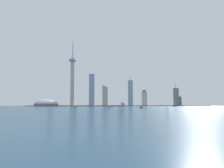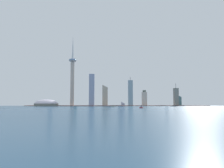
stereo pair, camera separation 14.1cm
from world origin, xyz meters
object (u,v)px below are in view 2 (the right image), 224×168
skyscraper_5 (123,94)px  skyscraper_12 (109,101)px  boat_0 (141,108)px  observation_tower (72,75)px  skyscraper_13 (105,93)px  skyscraper_0 (166,94)px  skyscraper_9 (183,98)px  boat_1 (92,106)px  skyscraper_6 (120,88)px  skyscraper_10 (51,88)px  skyscraper_3 (130,93)px  airplane (123,66)px  skyscraper_8 (176,97)px  skyscraper_7 (179,100)px  boat_2 (113,106)px  stadium_dome (46,104)px  skyscraper_1 (92,88)px  skyscraper_11 (75,94)px  skyscraper_4 (92,90)px  channel_buoy_0 (131,107)px  skyscraper_2 (144,99)px

skyscraper_5 → skyscraper_12: bearing=163.2°
skyscraper_5 → boat_0: skyscraper_5 is taller
observation_tower → skyscraper_13: observation_tower is taller
skyscraper_0 → skyscraper_9: (80.63, -15.25, -21.53)m
skyscraper_12 → boat_1: 185.87m
skyscraper_6 → skyscraper_10: (-348.82, -12.90, -2.52)m
skyscraper_10 → skyscraper_3: bearing=-11.1°
observation_tower → skyscraper_12: bearing=20.4°
skyscraper_0 → airplane: size_ratio=6.57×
skyscraper_8 → boat_0: 392.10m
skyscraper_6 → boat_0: 412.62m
skyscraper_7 → observation_tower: bearing=-176.7°
observation_tower → skyscraper_7: observation_tower is taller
skyscraper_3 → boat_0: (-7.55, -313.28, -58.39)m
skyscraper_5 → skyscraper_9: bearing=7.1°
skyscraper_3 → boat_2: size_ratio=8.89×
skyscraper_13 → skyscraper_9: bearing=6.8°
skyscraper_6 → boat_1: bearing=-125.7°
observation_tower → stadium_dome: size_ratio=3.07×
boat_0 → skyscraper_1: bearing=-38.3°
stadium_dome → skyscraper_13: size_ratio=0.88×
observation_tower → skyscraper_11: size_ratio=2.89×
observation_tower → skyscraper_6: bearing=19.5°
observation_tower → skyscraper_13: bearing=13.5°
skyscraper_4 → skyscraper_5: skyscraper_4 is taller
skyscraper_6 → boat_2: size_ratio=12.15×
skyscraper_0 → skyscraper_12: size_ratio=3.06×
airplane → boat_2: bearing=123.4°
skyscraper_3 → boat_0: size_ratio=11.13×
skyscraper_1 → skyscraper_12: skyscraper_1 is taller
channel_buoy_0 → observation_tower: bearing=140.1°
skyscraper_5 → skyscraper_12: (-65.68, 19.88, -30.88)m
skyscraper_9 → skyscraper_6: bearing=-179.6°
skyscraper_11 → skyscraper_1: bearing=-6.0°
stadium_dome → boat_1: 234.72m
skyscraper_8 → channel_buoy_0: bearing=-139.6°
skyscraper_4 → boat_0: skyscraper_4 is taller
skyscraper_2 → channel_buoy_0: (-92.16, -215.15, -33.11)m
skyscraper_11 → skyscraper_7: bearing=-8.8°
skyscraper_0 → skyscraper_6: bearing=-175.8°
skyscraper_10 → channel_buoy_0: (364.85, -277.67, -84.72)m
stadium_dome → skyscraper_6: skyscraper_6 is taller
skyscraper_5 → boat_1: size_ratio=17.12×
skyscraper_1 → channel_buoy_0: skyscraper_1 is taller
airplane → skyscraper_3: bearing=165.4°
skyscraper_4 → skyscraper_10: (-206.92, 65.06, 10.92)m
skyscraper_4 → boat_0: (174.16, -324.12, -73.41)m
skyscraper_12 → observation_tower: bearing=-159.6°
boat_2 → skyscraper_1: bearing=-75.5°
skyscraper_3 → channel_buoy_0: 211.50m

